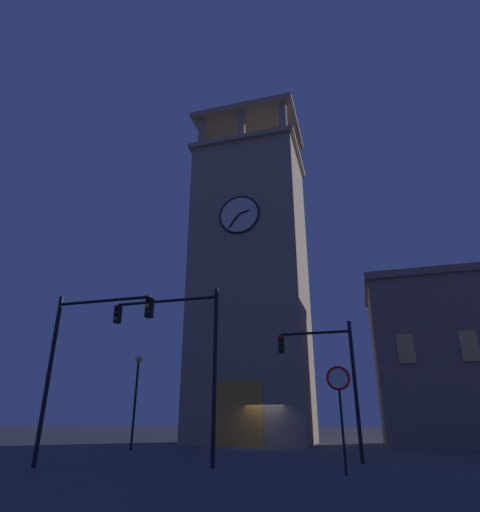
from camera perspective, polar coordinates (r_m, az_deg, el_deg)
The scene contains 7 objects.
ground_plane at distance 28.32m, azimuth 3.49°, elevation -24.79°, with size 200.00×200.00×0.00m, color #4C4C51.
clocktower at distance 33.86m, azimuth 1.55°, elevation -3.16°, with size 9.13×7.56×29.26m.
traffic_signal_near at distance 17.22m, azimuth -20.86°, elevation -11.38°, with size 4.21×0.41×6.22m.
traffic_signal_mid at distance 18.60m, azimuth 12.07°, elevation -14.64°, with size 3.20×0.41×5.58m.
traffic_signal_far at distance 17.02m, azimuth -8.06°, elevation -11.67°, with size 4.65×0.41×6.55m.
street_lamp at distance 26.53m, azimuth -14.01°, elevation -16.53°, with size 0.44×0.44×5.26m.
no_horn_sign at distance 14.50m, azimuth 13.45°, elevation -17.18°, with size 0.78×0.14×3.23m.
Camera 1 is at (-6.32, 27.56, 1.55)m, focal length 29.11 mm.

